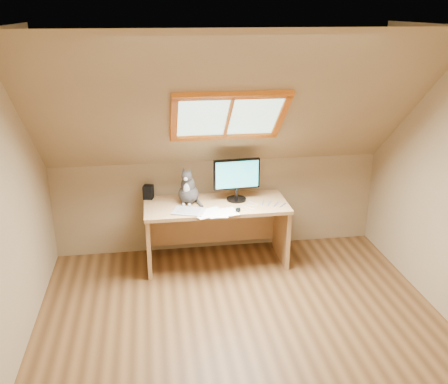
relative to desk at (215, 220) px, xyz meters
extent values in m
plane|color=brown|center=(0.07, -1.44, -0.45)|extent=(3.50, 3.50, 0.00)
cube|color=tan|center=(0.07, -3.19, 0.75)|extent=(3.50, 0.02, 2.40)
cube|color=tan|center=(0.07, 0.31, 0.05)|extent=(3.50, 0.02, 1.00)
cube|color=silver|center=(0.07, -2.22, 1.95)|extent=(3.50, 1.95, 0.02)
cube|color=tan|center=(0.07, -0.47, 1.25)|extent=(3.50, 1.56, 1.41)
cube|color=#B2E0CC|center=(0.07, -0.39, 1.18)|extent=(0.90, 0.53, 0.48)
cube|color=orange|center=(0.07, -0.39, 1.18)|extent=(1.02, 0.64, 0.59)
cube|color=tan|center=(0.00, -0.06, 0.19)|extent=(1.45, 0.63, 0.04)
cube|color=tan|center=(-0.69, -0.06, -0.14)|extent=(0.04, 0.57, 0.62)
cube|color=tan|center=(0.69, -0.06, -0.14)|extent=(0.04, 0.57, 0.62)
cube|color=tan|center=(0.00, 0.22, -0.14)|extent=(1.35, 0.03, 0.44)
cylinder|color=black|center=(0.22, 0.00, 0.22)|extent=(0.20, 0.20, 0.02)
cylinder|color=black|center=(0.22, 0.00, 0.28)|extent=(0.03, 0.03, 0.11)
cube|color=black|center=(0.22, 0.00, 0.49)|extent=(0.48, 0.07, 0.31)
cube|color=blue|center=(0.22, -0.02, 0.49)|extent=(0.44, 0.04, 0.27)
ellipsoid|color=#443E3C|center=(-0.27, 0.02, 0.30)|extent=(0.27, 0.30, 0.18)
ellipsoid|color=#443E3C|center=(-0.27, 0.00, 0.40)|extent=(0.17, 0.17, 0.19)
ellipsoid|color=silver|center=(-0.29, -0.05, 0.38)|extent=(0.07, 0.06, 0.11)
ellipsoid|color=#443E3C|center=(-0.29, -0.04, 0.51)|extent=(0.13, 0.12, 0.10)
sphere|color=silver|center=(-0.30, -0.08, 0.50)|extent=(0.04, 0.04, 0.04)
cone|color=#443E3C|center=(-0.31, -0.01, 0.56)|extent=(0.06, 0.06, 0.06)
cone|color=#443E3C|center=(-0.25, -0.03, 0.56)|extent=(0.06, 0.06, 0.06)
cube|color=black|center=(-0.67, 0.19, 0.28)|extent=(0.12, 0.12, 0.14)
cube|color=#B2B2B7|center=(-0.29, -0.24, 0.22)|extent=(0.36, 0.30, 0.01)
ellipsoid|color=black|center=(0.19, -0.29, 0.22)|extent=(0.08, 0.10, 0.03)
cube|color=white|center=(-0.03, -0.32, 0.21)|extent=(0.33, 0.27, 0.00)
cube|color=white|center=(-0.03, -0.32, 0.21)|extent=(0.32, 0.24, 0.00)
cube|color=white|center=(-0.03, -0.32, 0.21)|extent=(0.35, 0.30, 0.00)
camera|label=1|loc=(-0.62, -4.71, 2.08)|focal=40.00mm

